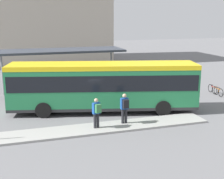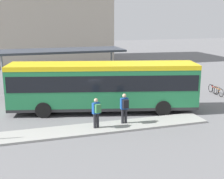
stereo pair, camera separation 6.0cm
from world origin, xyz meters
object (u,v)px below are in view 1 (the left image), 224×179
pedestrian_companion (125,107)px  bicycle_orange (218,91)px  city_bus (103,84)px  bicycle_red (213,89)px  potted_planter_near_shelter (82,90)px  pedestrian_waiting (97,111)px

pedestrian_companion → bicycle_orange: size_ratio=1.13×
city_bus → pedestrian_companion: size_ratio=7.02×
pedestrian_companion → bicycle_red: bearing=-63.5°
bicycle_red → potted_planter_near_shelter: size_ratio=1.28×
pedestrian_companion → bicycle_red: (9.82, 5.27, -0.81)m
city_bus → potted_planter_near_shelter: 4.15m
pedestrian_waiting → pedestrian_companion: pedestrian_companion is taller
pedestrian_waiting → bicycle_red: (11.60, 5.54, -0.77)m
pedestrian_companion → bicycle_red: 11.18m
potted_planter_near_shelter → city_bus: bearing=-79.9°
city_bus → bicycle_orange: bearing=22.1°
bicycle_orange → potted_planter_near_shelter: potted_planter_near_shelter is taller
city_bus → pedestrian_companion: bearing=-67.9°
city_bus → bicycle_red: bearing=26.1°
city_bus → pedestrian_waiting: bearing=-97.6°
bicycle_orange → potted_planter_near_shelter: size_ratio=1.29×
city_bus → pedestrian_companion: (0.44, -3.10, -0.76)m
bicycle_orange → pedestrian_companion: bearing=118.1°
bicycle_orange → potted_planter_near_shelter: bearing=80.3°
pedestrian_companion → bicycle_orange: bearing=-66.8°
pedestrian_companion → potted_planter_near_shelter: bearing=7.4°
bicycle_orange → bicycle_red: size_ratio=1.00×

